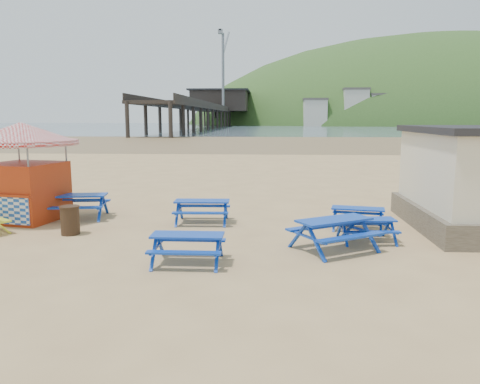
# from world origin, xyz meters

# --- Properties ---
(ground) EXTENTS (400.00, 400.00, 0.00)m
(ground) POSITION_xyz_m (0.00, 0.00, 0.00)
(ground) COLOR tan
(ground) RESTS_ON ground
(wet_sand) EXTENTS (400.00, 400.00, 0.00)m
(wet_sand) POSITION_xyz_m (0.00, 55.00, 0.00)
(wet_sand) COLOR brown
(wet_sand) RESTS_ON ground
(sea) EXTENTS (400.00, 400.00, 0.00)m
(sea) POSITION_xyz_m (0.00, 170.00, 0.01)
(sea) COLOR #475966
(sea) RESTS_ON ground
(picnic_table_blue_a) EXTENTS (2.16, 1.84, 0.82)m
(picnic_table_blue_a) POSITION_xyz_m (-4.26, 1.74, 0.41)
(picnic_table_blue_a) COLOR #1935AA
(picnic_table_blue_a) RESTS_ON ground
(picnic_table_blue_b) EXTENTS (1.82, 1.49, 0.74)m
(picnic_table_blue_b) POSITION_xyz_m (0.11, 1.30, 0.37)
(picnic_table_blue_b) COLOR #1935AA
(picnic_table_blue_b) RESTS_ON ground
(picnic_table_blue_c) EXTENTS (1.81, 1.57, 0.67)m
(picnic_table_blue_c) POSITION_xyz_m (5.03, 0.74, 0.33)
(picnic_table_blue_c) COLOR #1935AA
(picnic_table_blue_c) RESTS_ON ground
(picnic_table_blue_d) EXTENTS (1.70, 1.37, 0.71)m
(picnic_table_blue_d) POSITION_xyz_m (0.38, -3.02, 0.36)
(picnic_table_blue_d) COLOR #1935AA
(picnic_table_blue_d) RESTS_ON ground
(picnic_table_blue_e) EXTENTS (1.63, 1.35, 0.64)m
(picnic_table_blue_e) POSITION_xyz_m (5.00, -0.73, 0.32)
(picnic_table_blue_e) COLOR #1935AA
(picnic_table_blue_e) RESTS_ON ground
(picnic_table_blue_f) EXTENTS (2.52, 2.38, 0.83)m
(picnic_table_blue_f) POSITION_xyz_m (3.98, -1.67, 0.42)
(picnic_table_blue_f) COLOR #1935AA
(picnic_table_blue_f) RESTS_ON ground
(ice_cream_kiosk) EXTENTS (4.29, 4.29, 3.27)m
(ice_cream_kiosk) POSITION_xyz_m (-5.86, 1.39, 2.06)
(ice_cream_kiosk) COLOR #A52C0E
(ice_cream_kiosk) RESTS_ON ground
(litter_bin) EXTENTS (0.58, 0.58, 0.85)m
(litter_bin) POSITION_xyz_m (-3.56, -0.49, 0.43)
(litter_bin) COLOR #312312
(litter_bin) RESTS_ON ground
(pier) EXTENTS (24.00, 220.00, 39.29)m
(pier) POSITION_xyz_m (-17.99, 178.23, 5.46)
(pier) COLOR black
(pier) RESTS_ON ground
(headland_town) EXTENTS (264.00, 144.00, 108.00)m
(headland_town) POSITION_xyz_m (90.00, 229.68, -9.91)
(headland_town) COLOR #2D4C1E
(headland_town) RESTS_ON ground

